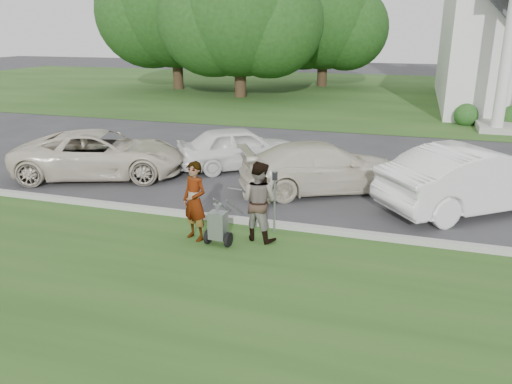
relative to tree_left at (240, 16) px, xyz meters
The scene contains 15 objects.
ground 23.95m from the tree_left, 69.98° to the right, with size 120.00×120.00×0.00m, color #333335.
grass_strip 26.73m from the tree_left, 72.22° to the right, with size 80.00×7.00×0.01m, color #254718.
church_lawn 10.74m from the tree_left, 32.03° to the left, with size 80.00×30.00×0.01m, color #254718.
curb 23.43m from the tree_left, 69.51° to the right, with size 80.00×0.18×0.15m, color #9E9E93.
tree_left is the anchor object (origin of this frame).
tree_far 6.73m from the tree_left, 153.44° to the left, with size 11.64×9.20×10.73m.
tree_back 8.95m from the tree_left, 63.43° to the left, with size 9.61×7.60×8.89m.
striping_cart 24.36m from the tree_left, 71.86° to the right, with size 0.56×1.09×0.99m.
person_left 23.99m from the tree_left, 73.10° to the right, with size 0.63×0.41×1.72m, color #999999.
person_right 24.02m from the tree_left, 69.80° to the right, with size 0.84×0.65×1.73m, color #999999.
parking_meter_near 23.67m from the tree_left, 68.89° to the right, with size 0.10×0.09×1.44m.
car_a 19.62m from the tree_left, 83.62° to the right, with size 2.34×5.08×1.41m, color beige.
car_b 18.37m from the tree_left, 70.80° to the right, with size 1.63×4.05×1.38m, color white.
car_c 20.86m from the tree_left, 64.23° to the right, with size 1.90×4.67×1.36m, color beige.
car_d 23.11m from the tree_left, 55.86° to the right, with size 1.73×4.95×1.63m, color white.
Camera 1 is at (3.10, -9.72, 4.36)m, focal length 35.00 mm.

